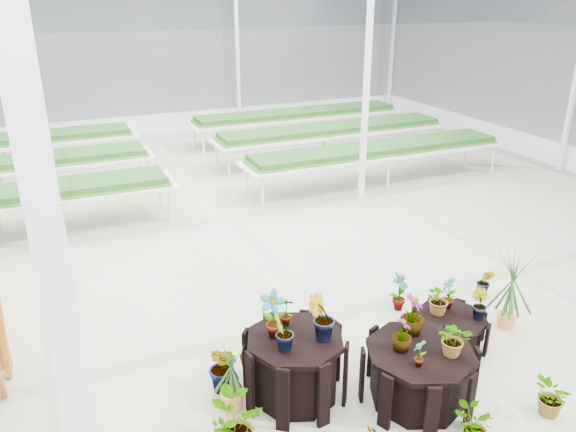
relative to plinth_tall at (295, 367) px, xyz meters
name	(u,v)px	position (x,y,z in m)	size (l,w,h in m)	color
ground_plane	(320,329)	(0.85, 1.05, -0.38)	(24.00, 24.00, 0.00)	gray
greenhouse_shell	(324,168)	(0.85, 1.05, 1.87)	(18.00, 24.00, 4.50)	white
steel_frame	(324,168)	(0.85, 1.05, 1.87)	(18.00, 24.00, 4.50)	silver
nursery_benches	(184,160)	(0.85, 8.25, 0.04)	(16.00, 7.00, 0.84)	silver
plinth_tall	(295,367)	(0.00, 0.00, 0.00)	(1.11, 1.11, 0.76)	black
plinth_mid	(418,375)	(1.20, -0.60, -0.06)	(1.22, 1.22, 0.65)	black
plinth_low	(449,330)	(2.20, 0.10, -0.17)	(0.91, 0.91, 0.41)	black
nursery_plants	(371,344)	(0.89, -0.12, 0.12)	(4.88, 2.86, 1.30)	#1E4519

